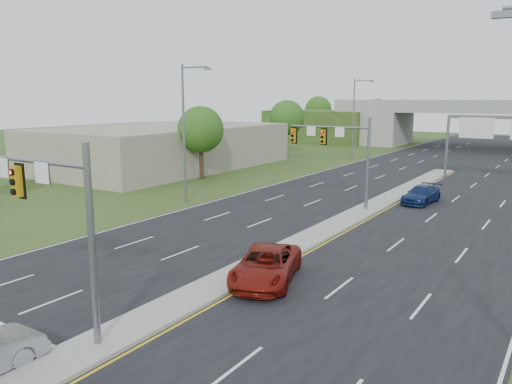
{
  "coord_description": "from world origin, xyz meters",
  "views": [
    {
      "loc": [
        13.12,
        -10.23,
        8.36
      ],
      "look_at": [
        -2.46,
        13.61,
        3.0
      ],
      "focal_mm": 35.0,
      "sensor_mm": 36.0,
      "label": 1
    }
  ],
  "objects": [
    {
      "name": "signal_mast_far",
      "position": [
        -2.26,
        24.93,
        4.73
      ],
      "size": [
        6.62,
        0.6,
        7.0
      ],
      "color": "slate",
      "rests_on": "ground"
    },
    {
      "name": "lightpole_l_far",
      "position": [
        -13.3,
        55.0,
        6.1
      ],
      "size": [
        2.85,
        0.25,
        11.0
      ],
      "color": "slate",
      "rests_on": "ground"
    },
    {
      "name": "lane_markings",
      "position": [
        -0.6,
        28.91,
        0.02
      ],
      "size": [
        23.72,
        160.0,
        0.01
      ],
      "color": "gold",
      "rests_on": "road"
    },
    {
      "name": "ground",
      "position": [
        0.0,
        0.0,
        0.0
      ],
      "size": [
        240.0,
        240.0,
        0.0
      ],
      "primitive_type": "plane",
      "color": "#2C4418",
      "rests_on": "ground"
    },
    {
      "name": "tree_back_a",
      "position": [
        -38.0,
        94.0,
        5.84
      ],
      "size": [
        6.0,
        6.0,
        8.85
      ],
      "color": "#382316",
      "rests_on": "ground"
    },
    {
      "name": "median",
      "position": [
        0.0,
        23.0,
        0.1
      ],
      "size": [
        2.0,
        54.0,
        0.16
      ],
      "primitive_type": "cube",
      "color": "gray",
      "rests_on": "road"
    },
    {
      "name": "lightpole_l_mid",
      "position": [
        -13.3,
        20.0,
        6.1
      ],
      "size": [
        2.85,
        0.25,
        11.0
      ],
      "color": "slate",
      "rests_on": "ground"
    },
    {
      "name": "tree_l_mid",
      "position": [
        -24.0,
        55.0,
        5.51
      ],
      "size": [
        5.2,
        5.2,
        8.12
      ],
      "color": "#382316",
      "rests_on": "ground"
    },
    {
      "name": "tree_l_near",
      "position": [
        -20.0,
        30.0,
        5.18
      ],
      "size": [
        4.8,
        4.8,
        7.6
      ],
      "color": "#382316",
      "rests_on": "ground"
    },
    {
      "name": "signal_mast_near",
      "position": [
        -2.26,
        -0.07,
        4.73
      ],
      "size": [
        6.62,
        0.6,
        7.0
      ],
      "color": "slate",
      "rests_on": "ground"
    },
    {
      "name": "overpass",
      "position": [
        0.0,
        80.0,
        3.55
      ],
      "size": [
        80.0,
        14.0,
        8.1
      ],
      "color": "gray",
      "rests_on": "ground"
    },
    {
      "name": "sign_gantry",
      "position": [
        6.68,
        44.92,
        5.24
      ],
      "size": [
        11.58,
        0.44,
        6.67
      ],
      "color": "slate",
      "rests_on": "ground"
    },
    {
      "name": "road",
      "position": [
        0.0,
        35.0,
        0.01
      ],
      "size": [
        24.0,
        160.0,
        0.02
      ],
      "primitive_type": "cube",
      "color": "black",
      "rests_on": "ground"
    },
    {
      "name": "car_far_b",
      "position": [
        2.7,
        30.16,
        0.71
      ],
      "size": [
        2.41,
        4.96,
        1.39
      ],
      "primitive_type": "imported",
      "rotation": [
        0.0,
        0.0,
        -0.1
      ],
      "color": "#0C1C4A",
      "rests_on": "road"
    },
    {
      "name": "commercial_building",
      "position": [
        -30.0,
        35.0,
        2.5
      ],
      "size": [
        18.0,
        30.0,
        5.0
      ],
      "primitive_type": "cube",
      "color": "gray",
      "rests_on": "ground"
    },
    {
      "name": "tree_back_b",
      "position": [
        -24.0,
        94.0,
        5.51
      ],
      "size": [
        5.6,
        5.6,
        8.32
      ],
      "color": "#382316",
      "rests_on": "ground"
    },
    {
      "name": "car_far_a",
      "position": [
        1.5,
        8.41,
        0.79
      ],
      "size": [
        4.21,
        6.08,
        1.54
      ],
      "primitive_type": "imported",
      "rotation": [
        0.0,
        0.0,
        0.33
      ],
      "color": "maroon",
      "rests_on": "road"
    }
  ]
}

